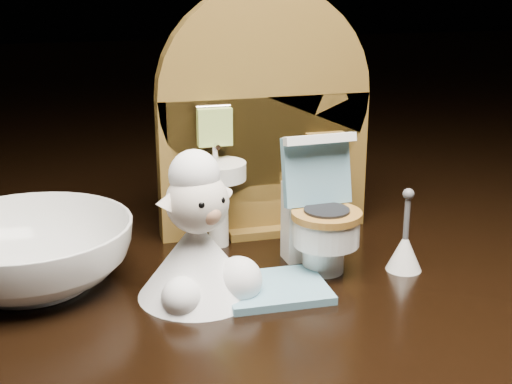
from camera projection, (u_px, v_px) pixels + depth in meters
backdrop_panel at (263, 128)px, 0.43m from camera, size 0.13×0.05×0.15m
toy_toilet at (319, 219)px, 0.39m from camera, size 0.04×0.05×0.08m
bath_mat at (275, 289)px, 0.37m from camera, size 0.05×0.04×0.00m
toilet_brush at (405, 249)px, 0.39m from camera, size 0.02×0.02×0.05m
plush_lamb at (199, 246)px, 0.35m from camera, size 0.06×0.06×0.08m
ceramic_bowl at (30, 254)px, 0.37m from camera, size 0.13×0.13×0.03m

